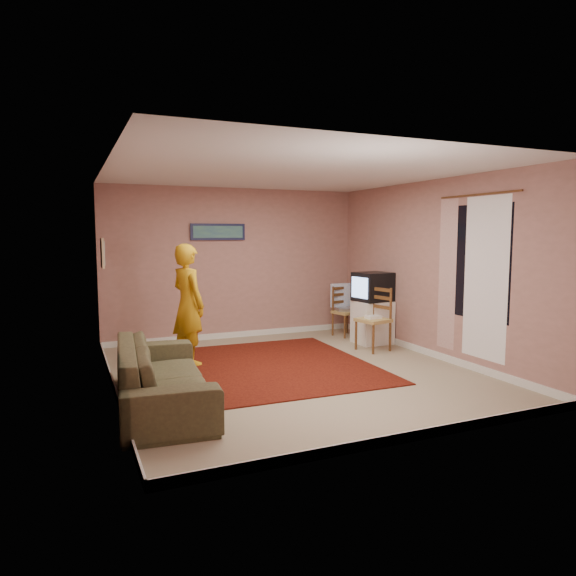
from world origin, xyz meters
name	(u,v)px	position (x,y,z in m)	size (l,w,h in m)	color
ground	(293,372)	(0.00, 0.00, 0.00)	(5.00, 5.00, 0.00)	gray
wall_back	(235,264)	(0.00, 2.50, 1.30)	(4.50, 0.02, 2.60)	#A9776F
wall_front	(413,295)	(0.00, -2.50, 1.30)	(4.50, 0.02, 2.60)	#A9776F
wall_left	(110,280)	(-2.25, 0.00, 1.30)	(0.02, 5.00, 2.60)	#A9776F
wall_right	(433,269)	(2.25, 0.00, 1.30)	(0.02, 5.00, 2.60)	#A9776F
ceiling	(293,172)	(0.00, 0.00, 2.60)	(4.50, 5.00, 0.02)	silver
baseboard_back	(236,335)	(0.00, 2.49, 0.05)	(4.50, 0.02, 0.10)	silver
baseboard_front	(408,437)	(0.00, -2.49, 0.05)	(4.50, 0.02, 0.10)	silver
baseboard_left	(115,389)	(-2.24, 0.00, 0.05)	(0.02, 5.00, 0.10)	silver
baseboard_right	(430,353)	(2.24, 0.00, 0.05)	(0.02, 5.00, 0.10)	silver
window	(478,262)	(2.24, -0.90, 1.45)	(0.01, 1.10, 1.50)	black
curtain_sheer	(485,278)	(2.23, -1.05, 1.25)	(0.01, 0.75, 2.10)	white
curtain_floral	(447,274)	(2.21, -0.35, 1.25)	(0.01, 0.35, 2.10)	beige
curtain_rod	(478,195)	(2.20, -0.90, 2.32)	(0.02, 0.02, 1.40)	brown
picture_back	(218,232)	(-0.30, 2.47, 1.85)	(0.95, 0.04, 0.28)	#15183A
picture_left	(103,253)	(-2.22, 1.60, 1.55)	(0.04, 0.38, 0.42)	beige
area_rug	(279,365)	(-0.03, 0.40, 0.01)	(2.39, 2.98, 0.02)	black
tv_cabinet	(372,322)	(1.95, 1.13, 0.35)	(0.56, 0.51, 0.71)	white
crt_tv	(373,287)	(1.94, 1.13, 0.95)	(0.61, 0.56, 0.48)	black
chair_a	(346,306)	(1.85, 1.84, 0.54)	(0.47, 0.45, 0.48)	tan
dvd_player	(346,309)	(1.85, 1.84, 0.48)	(0.32, 0.23, 0.06)	#AAAAAF
blue_throw	(341,295)	(1.85, 2.03, 0.71)	(0.41, 0.05, 0.43)	#98BAFA
chair_b	(373,312)	(1.67, 0.67, 0.60)	(0.51, 0.52, 0.54)	tan
game_console	(373,317)	(1.67, 0.67, 0.53)	(0.22, 0.16, 0.05)	white
sofa	(162,374)	(-1.80, -0.62, 0.33)	(2.28, 0.89, 0.66)	brown
person	(188,305)	(-1.16, 0.96, 0.84)	(0.61, 0.40, 1.68)	#CA9313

